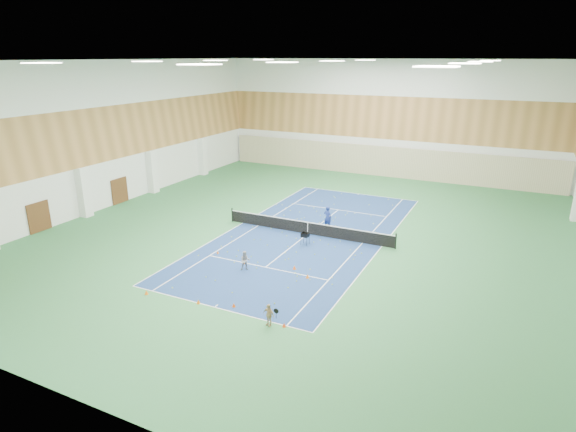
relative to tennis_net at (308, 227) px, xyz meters
The scene contains 22 objects.
ground 0.55m from the tennis_net, ahead, with size 40.00×40.00×0.00m, color #2E6B3C.
room_shell 5.45m from the tennis_net, ahead, with size 36.00×40.00×12.00m, color white, non-canonical shape.
wood_cladding 7.45m from the tennis_net, ahead, with size 36.00×40.00×8.00m, color #B37C42, non-canonical shape.
ceiling_light_grid 11.37m from the tennis_net, ahead, with size 21.40×25.40×0.06m, color white, non-canonical shape.
court_surface 0.55m from the tennis_net, ahead, with size 10.97×23.77×0.01m, color navy.
tennis_balls_scatter 0.50m from the tennis_net, ahead, with size 10.57×22.77×0.07m, color #B7D023, non-canonical shape.
tennis_net is the anchor object (origin of this frame).
back_curtain 19.78m from the tennis_net, 90.00° to the left, with size 35.40×0.16×3.20m, color #C6B793.
door_left_a 19.63m from the tennis_net, 155.94° to the right, with size 0.08×1.80×2.20m, color #593319.
door_left_b 17.93m from the tennis_net, behind, with size 0.08×1.80×2.20m, color #593319.
coach 1.99m from the tennis_net, 64.62° to the left, with size 0.64×0.42×1.75m, color navy.
child_court 7.30m from the tennis_net, 97.20° to the right, with size 0.59×0.46×1.21m, color #95959D.
child_apron 12.61m from the tennis_net, 74.78° to the right, with size 0.66×0.28×1.13m, color tan.
ball_cart 2.08m from the tennis_net, 71.12° to the right, with size 0.51×0.51×0.88m, color black, non-canonical shape.
cone_svc_a 7.02m from the tennis_net, 123.21° to the right, with size 0.17×0.17×0.19m, color #E45A0C.
cone_svc_b 6.68m from the tennis_net, 102.73° to the right, with size 0.23×0.23×0.25m, color orange.
cone_svc_c 6.14m from the tennis_net, 73.77° to the right, with size 0.22×0.22×0.25m, color #FF590D.
cone_svc_d 7.27m from the tennis_net, 66.35° to the right, with size 0.22×0.22×0.24m, color orange.
cone_base_a 12.98m from the tennis_net, 108.59° to the right, with size 0.22×0.22×0.24m, color orange.
cone_base_b 11.95m from the tennis_net, 94.79° to the right, with size 0.20×0.20×0.22m, color orange.
cone_base_c 11.44m from the tennis_net, 85.67° to the right, with size 0.20×0.20×0.22m, color #E04E0B.
cone_base_d 12.65m from the tennis_net, 71.37° to the right, with size 0.19×0.19×0.21m, color #F63F0C.
Camera 1 is at (12.98, -29.95, 12.28)m, focal length 30.00 mm.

